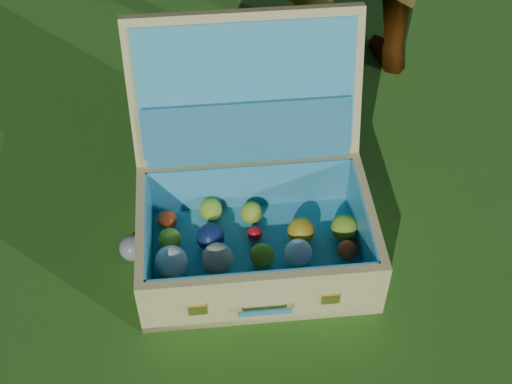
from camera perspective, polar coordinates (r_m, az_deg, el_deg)
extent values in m
plane|color=#215114|center=(1.92, 2.91, -2.68)|extent=(60.00, 60.00, 0.00)
sphere|color=teal|center=(1.85, -9.84, -4.44)|extent=(0.07, 0.07, 0.07)
cube|color=tan|center=(1.84, 0.01, -5.24)|extent=(0.61, 0.44, 0.02)
cube|color=tan|center=(1.67, 0.63, -8.54)|extent=(0.58, 0.07, 0.17)
cube|color=tan|center=(1.90, -0.53, 0.50)|extent=(0.58, 0.07, 0.17)
cube|color=tan|center=(1.78, -8.96, -4.36)|extent=(0.05, 0.34, 0.17)
cube|color=tan|center=(1.82, 8.80, -3.02)|extent=(0.05, 0.34, 0.17)
cube|color=teal|center=(1.83, 0.01, -4.98)|extent=(0.57, 0.39, 0.01)
cube|color=teal|center=(1.67, 0.59, -7.96)|extent=(0.53, 0.06, 0.15)
cube|color=teal|center=(1.88, -0.49, 0.43)|extent=(0.53, 0.06, 0.15)
cube|color=teal|center=(1.77, -8.57, -4.12)|extent=(0.04, 0.34, 0.15)
cube|color=teal|center=(1.81, 8.42, -2.84)|extent=(0.04, 0.34, 0.15)
cube|color=tan|center=(1.78, -0.82, 8.35)|extent=(0.59, 0.19, 0.38)
cube|color=teal|center=(1.76, -0.77, 8.11)|extent=(0.54, 0.15, 0.33)
cube|color=teal|center=(1.80, -0.63, 4.82)|extent=(0.52, 0.11, 0.16)
cube|color=#F2C659|center=(1.66, -4.69, -9.35)|extent=(0.04, 0.01, 0.03)
cube|color=#F2C659|center=(1.68, 5.99, -8.48)|extent=(0.04, 0.01, 0.03)
cylinder|color=teal|center=(1.67, 0.73, -9.61)|extent=(0.13, 0.03, 0.01)
cube|color=#F2C659|center=(1.67, -1.30, -9.55)|extent=(0.01, 0.02, 0.01)
cube|color=#F2C659|center=(1.67, 2.70, -9.22)|extent=(0.01, 0.02, 0.01)
sphere|color=#B79218|center=(1.72, -7.24, -8.22)|extent=(0.06, 0.06, 0.06)
sphere|color=#F04014|center=(1.72, -3.39, -7.89)|extent=(0.07, 0.07, 0.07)
sphere|color=#93B82C|center=(1.73, 0.49, -7.43)|extent=(0.06, 0.06, 0.06)
sphere|color=red|center=(1.74, 4.22, -7.40)|extent=(0.04, 0.04, 0.04)
sphere|color=white|center=(1.76, 7.66, -6.85)|extent=(0.06, 0.06, 0.06)
sphere|color=white|center=(1.77, -6.80, -5.57)|extent=(0.08, 0.08, 0.08)
sphere|color=beige|center=(1.77, -3.12, -5.30)|extent=(0.08, 0.08, 0.08)
sphere|color=#93B82C|center=(1.78, 0.48, -5.09)|extent=(0.06, 0.06, 0.06)
sphere|color=white|center=(1.78, 3.41, -4.87)|extent=(0.07, 0.07, 0.07)
sphere|color=#F04014|center=(1.81, 7.30, -4.60)|extent=(0.05, 0.05, 0.05)
sphere|color=#93B82C|center=(1.83, -6.92, -3.78)|extent=(0.06, 0.06, 0.06)
sphere|color=#0E1C4A|center=(1.81, -3.67, -3.65)|extent=(0.07, 0.07, 0.07)
sphere|color=red|center=(1.84, -0.10, -3.34)|extent=(0.04, 0.04, 0.04)
sphere|color=#B79218|center=(1.83, 3.63, -3.11)|extent=(0.07, 0.07, 0.07)
sphere|color=#93B82C|center=(1.85, 7.07, -2.84)|extent=(0.07, 0.07, 0.07)
sphere|color=#F04014|center=(1.88, -7.11, -2.22)|extent=(0.05, 0.05, 0.05)
sphere|color=#93B82C|center=(1.88, -3.65, -1.38)|extent=(0.06, 0.06, 0.06)
sphere|color=#93B82C|center=(1.87, -0.37, -1.67)|extent=(0.06, 0.06, 0.06)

